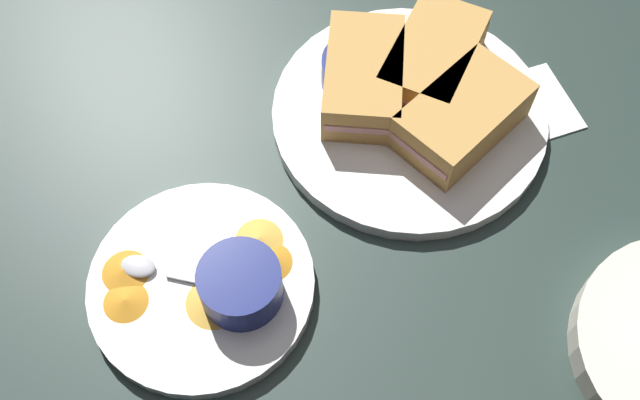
{
  "coord_description": "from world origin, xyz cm",
  "views": [
    {
      "loc": [
        18.53,
        32.69,
        63.21
      ],
      "look_at": [
        5.3,
        1.58,
        3.0
      ],
      "focal_mm": 41.63,
      "sensor_mm": 36.0,
      "label": 1
    }
  ],
  "objects_px": {
    "spoon_by_dark_ramekin": "(396,117)",
    "plate_chips_companion": "(202,285)",
    "sandwich_half_near": "(462,116)",
    "ramekin_light_gravy": "(240,284)",
    "spoon_by_gravy_ramekin": "(152,269)",
    "sandwich_half_far": "(433,59)",
    "plate_sandwich_main": "(409,115)",
    "ramekin_dark_sauce": "(359,70)",
    "sandwich_half_extra": "(363,77)"
  },
  "relations": [
    {
      "from": "spoon_by_dark_ramekin",
      "to": "plate_chips_companion",
      "type": "height_order",
      "value": "spoon_by_dark_ramekin"
    },
    {
      "from": "sandwich_half_near",
      "to": "spoon_by_dark_ramekin",
      "type": "xyz_separation_m",
      "value": [
        0.05,
        -0.04,
        -0.02
      ]
    },
    {
      "from": "ramekin_light_gravy",
      "to": "spoon_by_gravy_ramekin",
      "type": "bearing_deg",
      "value": -37.66
    },
    {
      "from": "sandwich_half_far",
      "to": "plate_chips_companion",
      "type": "xyz_separation_m",
      "value": [
        0.3,
        0.13,
        -0.03
      ]
    },
    {
      "from": "plate_sandwich_main",
      "to": "ramekin_light_gravy",
      "type": "height_order",
      "value": "ramekin_light_gravy"
    },
    {
      "from": "sandwich_half_near",
      "to": "ramekin_dark_sauce",
      "type": "distance_m",
      "value": 0.12
    },
    {
      "from": "sandwich_half_far",
      "to": "sandwich_half_extra",
      "type": "relative_size",
      "value": 0.98
    },
    {
      "from": "sandwich_half_near",
      "to": "spoon_by_gravy_ramekin",
      "type": "height_order",
      "value": "sandwich_half_near"
    },
    {
      "from": "ramekin_light_gravy",
      "to": "spoon_by_dark_ramekin",
      "type": "bearing_deg",
      "value": -150.51
    },
    {
      "from": "ramekin_dark_sauce",
      "to": "ramekin_light_gravy",
      "type": "xyz_separation_m",
      "value": [
        0.19,
        0.18,
        0.0
      ]
    },
    {
      "from": "ramekin_dark_sauce",
      "to": "spoon_by_gravy_ramekin",
      "type": "xyz_separation_m",
      "value": [
        0.26,
        0.12,
        -0.02
      ]
    },
    {
      "from": "sandwich_half_near",
      "to": "ramekin_dark_sauce",
      "type": "height_order",
      "value": "sandwich_half_near"
    },
    {
      "from": "ramekin_light_gravy",
      "to": "spoon_by_gravy_ramekin",
      "type": "distance_m",
      "value": 0.09
    },
    {
      "from": "sandwich_half_near",
      "to": "ramekin_dark_sauce",
      "type": "relative_size",
      "value": 1.91
    },
    {
      "from": "plate_sandwich_main",
      "to": "plate_chips_companion",
      "type": "bearing_deg",
      "value": 20.41
    },
    {
      "from": "sandwich_half_near",
      "to": "spoon_by_gravy_ramekin",
      "type": "xyz_separation_m",
      "value": [
        0.33,
        0.03,
        -0.02
      ]
    },
    {
      "from": "spoon_by_dark_ramekin",
      "to": "sandwich_half_extra",
      "type": "bearing_deg",
      "value": -69.46
    },
    {
      "from": "sandwich_half_extra",
      "to": "sandwich_half_near",
      "type": "bearing_deg",
      "value": 130.01
    },
    {
      "from": "plate_chips_companion",
      "to": "spoon_by_gravy_ramekin",
      "type": "relative_size",
      "value": 2.32
    },
    {
      "from": "spoon_by_dark_ramekin",
      "to": "plate_chips_companion",
      "type": "bearing_deg",
      "value": 21.09
    },
    {
      "from": "plate_chips_companion",
      "to": "ramekin_light_gravy",
      "type": "height_order",
      "value": "ramekin_light_gravy"
    },
    {
      "from": "ramekin_light_gravy",
      "to": "sandwich_half_far",
      "type": "bearing_deg",
      "value": -149.77
    },
    {
      "from": "spoon_by_gravy_ramekin",
      "to": "ramekin_dark_sauce",
      "type": "bearing_deg",
      "value": -154.66
    },
    {
      "from": "sandwich_half_extra",
      "to": "ramekin_light_gravy",
      "type": "xyz_separation_m",
      "value": [
        0.19,
        0.16,
        -0.0
      ]
    },
    {
      "from": "sandwich_half_near",
      "to": "sandwich_half_far",
      "type": "height_order",
      "value": "same"
    },
    {
      "from": "sandwich_half_far",
      "to": "ramekin_dark_sauce",
      "type": "height_order",
      "value": "sandwich_half_far"
    },
    {
      "from": "spoon_by_dark_ramekin",
      "to": "ramekin_light_gravy",
      "type": "xyz_separation_m",
      "value": [
        0.21,
        0.12,
        0.02
      ]
    },
    {
      "from": "spoon_by_dark_ramekin",
      "to": "plate_chips_companion",
      "type": "xyz_separation_m",
      "value": [
        0.24,
        0.09,
        -0.01
      ]
    },
    {
      "from": "plate_sandwich_main",
      "to": "sandwich_half_extra",
      "type": "distance_m",
      "value": 0.06
    },
    {
      "from": "sandwich_half_extra",
      "to": "ramekin_light_gravy",
      "type": "relative_size",
      "value": 2.05
    },
    {
      "from": "sandwich_half_near",
      "to": "ramekin_light_gravy",
      "type": "relative_size",
      "value": 2.03
    },
    {
      "from": "ramekin_light_gravy",
      "to": "spoon_by_gravy_ramekin",
      "type": "height_order",
      "value": "ramekin_light_gravy"
    },
    {
      "from": "sandwich_half_extra",
      "to": "ramekin_dark_sauce",
      "type": "distance_m",
      "value": 0.01
    },
    {
      "from": "plate_sandwich_main",
      "to": "spoon_by_dark_ramekin",
      "type": "xyz_separation_m",
      "value": [
        0.02,
        0.0,
        0.01
      ]
    },
    {
      "from": "sandwich_half_extra",
      "to": "spoon_by_dark_ramekin",
      "type": "xyz_separation_m",
      "value": [
        -0.02,
        0.04,
        -0.02
      ]
    },
    {
      "from": "sandwich_half_near",
      "to": "spoon_by_gravy_ramekin",
      "type": "distance_m",
      "value": 0.33
    },
    {
      "from": "sandwich_half_extra",
      "to": "spoon_by_dark_ramekin",
      "type": "bearing_deg",
      "value": 110.54
    },
    {
      "from": "sandwich_half_near",
      "to": "spoon_by_dark_ramekin",
      "type": "distance_m",
      "value": 0.07
    },
    {
      "from": "sandwich_half_near",
      "to": "spoon_by_gravy_ramekin",
      "type": "relative_size",
      "value": 1.68
    },
    {
      "from": "plate_sandwich_main",
      "to": "ramekin_light_gravy",
      "type": "xyz_separation_m",
      "value": [
        0.23,
        0.12,
        0.03
      ]
    },
    {
      "from": "sandwich_half_extra",
      "to": "plate_chips_companion",
      "type": "bearing_deg",
      "value": 31.55
    },
    {
      "from": "sandwich_half_far",
      "to": "sandwich_half_extra",
      "type": "height_order",
      "value": "same"
    },
    {
      "from": "ramekin_light_gravy",
      "to": "ramekin_dark_sauce",
      "type": "bearing_deg",
      "value": -137.78
    },
    {
      "from": "sandwich_half_near",
      "to": "sandwich_half_extra",
      "type": "xyz_separation_m",
      "value": [
        0.07,
        -0.08,
        0.0
      ]
    },
    {
      "from": "plate_sandwich_main",
      "to": "spoon_by_dark_ramekin",
      "type": "relative_size",
      "value": 2.85
    },
    {
      "from": "sandwich_half_extra",
      "to": "spoon_by_gravy_ramekin",
      "type": "height_order",
      "value": "sandwich_half_extra"
    },
    {
      "from": "plate_sandwich_main",
      "to": "spoon_by_gravy_ramekin",
      "type": "relative_size",
      "value": 3.18
    },
    {
      "from": "ramekin_dark_sauce",
      "to": "ramekin_light_gravy",
      "type": "bearing_deg",
      "value": 42.22
    },
    {
      "from": "spoon_by_gravy_ramekin",
      "to": "plate_chips_companion",
      "type": "bearing_deg",
      "value": 144.25
    },
    {
      "from": "sandwich_half_far",
      "to": "ramekin_light_gravy",
      "type": "distance_m",
      "value": 0.31
    }
  ]
}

